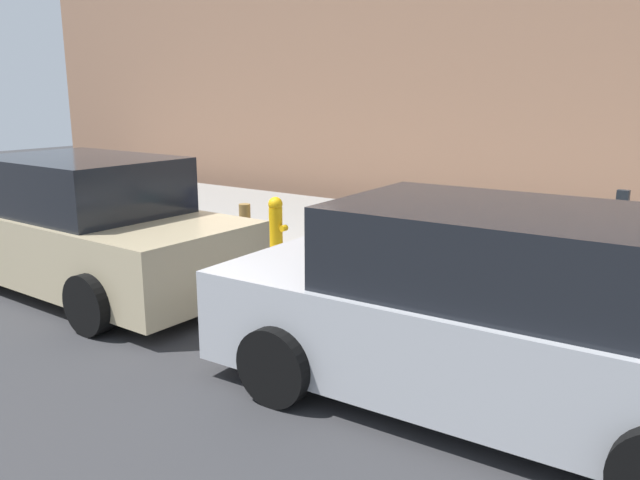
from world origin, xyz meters
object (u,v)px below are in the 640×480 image
Objects in this scene: suitcase_teal_1 at (471,264)px; fire_hydrant at (276,223)px; bollard_post at (245,226)px; suitcase_silver_0 at (516,266)px; suitcase_red_4 at (365,246)px; suitcase_black_2 at (432,257)px; suitcase_olive_5 at (327,241)px; parking_meter at (619,231)px; parked_car_beige_1 at (84,228)px; parked_car_silver_0 at (487,315)px; suitcase_navy_3 at (400,243)px.

suitcase_teal_1 reaches higher than fire_hydrant.
suitcase_silver_0 is at bearing -177.91° from bollard_post.
suitcase_silver_0 is 0.86× the size of suitcase_teal_1.
suitcase_teal_1 reaches higher than suitcase_red_4.
suitcase_black_2 is 2.99m from bollard_post.
suitcase_olive_5 is at bearing -1.24° from suitcase_black_2.
suitcase_red_4 is 1.51m from fire_hydrant.
parked_car_beige_1 is at bearing 26.01° from parking_meter.
parked_car_silver_0 is at bearing 136.72° from suitcase_red_4.
parking_meter is at bearing -97.96° from parked_car_silver_0.
bollard_post is 0.52× the size of parking_meter.
suitcase_silver_0 reaches higher than bollard_post.
suitcase_red_4 is (0.53, -0.01, -0.12)m from suitcase_navy_3.
bollard_post is 0.15× the size of parked_car_silver_0.
fire_hydrant is 1.20× the size of bollard_post.
suitcase_olive_5 is 0.16× the size of parked_car_silver_0.
fire_hydrant reaches higher than suitcase_red_4.
suitcase_teal_1 is 1.07× the size of suitcase_red_4.
fire_hydrant is 2.67m from parked_car_beige_1.
parked_car_beige_1 is at bearing 30.62° from suitcase_teal_1.
parked_car_beige_1 is at bearing 34.63° from suitcase_black_2.
suitcase_red_4 is at bearing -134.97° from parked_car_beige_1.
fire_hydrant is (3.04, -0.07, 0.13)m from suitcase_teal_1.
suitcase_red_4 reaches higher than bollard_post.
suitcase_black_2 is 1.62m from suitcase_olive_5.
suitcase_teal_1 is at bearing 6.81° from suitcase_silver_0.
parked_car_beige_1 reaches higher than parked_car_silver_0.
suitcase_navy_3 is at bearing -7.22° from suitcase_black_2.
parking_meter is at bearing -165.65° from suitcase_silver_0.
suitcase_teal_1 is at bearing -178.61° from bollard_post.
parked_car_silver_0 is at bearing 82.04° from parking_meter.
suitcase_silver_0 is 0.92× the size of suitcase_red_4.
suitcase_navy_3 is 3.94m from parked_car_beige_1.
parked_car_beige_1 reaches higher than fire_hydrant.
suitcase_red_4 is at bearing -4.12° from suitcase_black_2.
suitcase_olive_5 is 1.38m from bollard_post.
suitcase_red_4 reaches higher than suitcase_olive_5.
bollard_post is at bearing -103.26° from parked_car_beige_1.
fire_hydrant is 0.50m from bollard_post.
fire_hydrant is at bearing -0.51° from suitcase_black_2.
parked_car_beige_1 reaches higher than parking_meter.
bollard_post is (0.47, 0.15, -0.08)m from fire_hydrant.
suitcase_navy_3 reaches higher than fire_hydrant.
parked_car_beige_1 is (1.01, 2.46, 0.22)m from fire_hydrant.
bollard_post is (3.50, 0.08, 0.04)m from suitcase_teal_1.
fire_hydrant is at bearing 1.14° from suitcase_navy_3.
bollard_post is at bearing 2.09° from suitcase_silver_0.
parked_car_beige_1 is (3.53, 2.44, 0.34)m from suitcase_black_2.
suitcase_olive_5 is at bearing -0.34° from suitcase_silver_0.
parked_car_beige_1 reaches higher than suitcase_teal_1.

